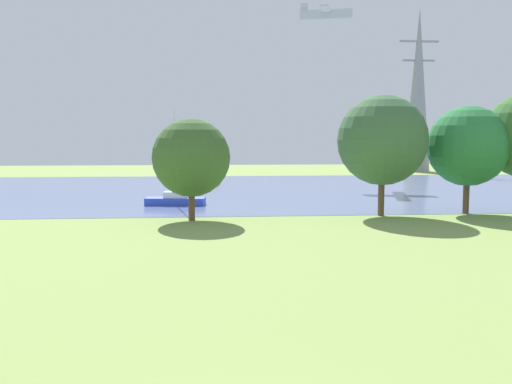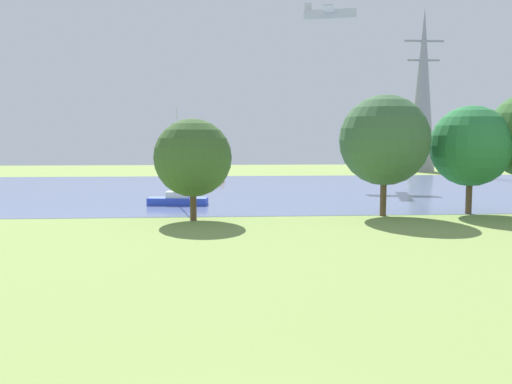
% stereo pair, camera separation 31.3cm
% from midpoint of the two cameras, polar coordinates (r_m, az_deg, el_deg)
% --- Properties ---
extents(ground_plane, '(160.00, 160.00, 0.00)m').
position_cam_midpoint_polar(ground_plane, '(30.19, -3.07, -4.82)').
color(ground_plane, '#7F994C').
extents(water_surface, '(140.00, 40.00, 0.02)m').
position_cam_midpoint_polar(water_surface, '(57.94, -3.51, 0.26)').
color(water_surface, slate).
rests_on(water_surface, ground).
extents(sailboat_blue, '(4.95, 2.08, 7.94)m').
position_cam_midpoint_polar(sailboat_blue, '(45.00, -7.96, -0.77)').
color(sailboat_blue, blue).
rests_on(sailboat_blue, water_surface).
extents(sailboat_orange, '(5.01, 2.51, 6.46)m').
position_cam_midpoint_polar(sailboat_orange, '(68.13, -5.28, 1.44)').
color(sailboat_orange, orange).
rests_on(sailboat_orange, water_surface).
extents(tree_east_far, '(5.18, 5.18, 6.76)m').
position_cam_midpoint_polar(tree_east_far, '(36.43, -6.37, 3.56)').
color(tree_east_far, brown).
rests_on(tree_east_far, ground).
extents(tree_mid_shore, '(6.32, 6.32, 8.48)m').
position_cam_midpoint_polar(tree_mid_shore, '(39.32, 13.48, 5.27)').
color(tree_mid_shore, brown).
rests_on(tree_mid_shore, ground).
extents(tree_west_near, '(5.76, 5.76, 7.78)m').
position_cam_midpoint_polar(tree_west_near, '(42.17, 21.69, 4.46)').
color(tree_west_near, brown).
rests_on(tree_west_near, ground).
extents(electricity_pylon, '(6.40, 4.40, 25.94)m').
position_cam_midpoint_polar(electricity_pylon, '(93.06, 17.07, 10.08)').
color(electricity_pylon, gray).
rests_on(electricity_pylon, ground).
extents(light_aircraft, '(6.47, 8.40, 2.10)m').
position_cam_midpoint_polar(light_aircraft, '(71.23, 7.82, 17.88)').
color(light_aircraft, silver).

